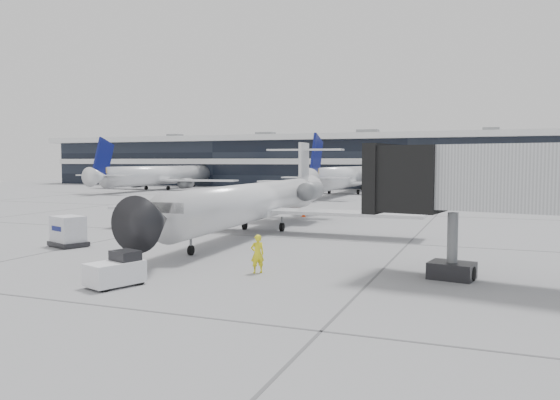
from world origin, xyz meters
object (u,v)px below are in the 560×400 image
at_px(regional_jet, 258,200).
at_px(cargo_uld, 68,232).
at_px(ramp_worker, 257,254).
at_px(baggage_tug, 117,271).

xyz_separation_m(regional_jet, cargo_uld, (-8.67, -10.91, -1.54)).
relative_size(regional_jet, ramp_worker, 16.62).
bearing_deg(ramp_worker, regional_jet, -108.40).
height_order(regional_jet, ramp_worker, regional_jet).
relative_size(regional_jet, cargo_uld, 11.23).
bearing_deg(cargo_uld, regional_jet, 72.31).
xyz_separation_m(regional_jet, baggage_tug, (1.42, -19.05, -1.83)).
bearing_deg(regional_jet, baggage_tug, -88.13).
xyz_separation_m(regional_jet, ramp_worker, (6.13, -14.23, -1.56)).
bearing_deg(regional_jet, ramp_worker, -69.08).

